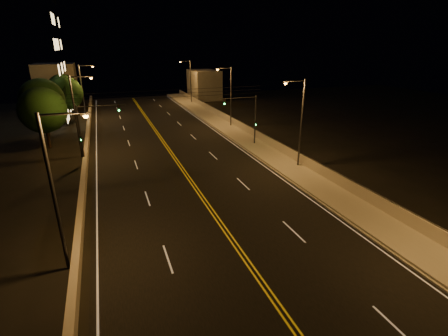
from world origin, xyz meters
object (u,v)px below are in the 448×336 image
object	(u,v)px
streetlight_1	(300,119)
tree_3	(63,90)
traffic_signal_left	(89,127)
tree_1	(42,100)
streetlight_3	(189,79)
streetlight_4	(57,185)
streetlight_2	(229,93)
tree_2	(65,93)
streetlight_6	(84,89)
traffic_signal_right	(249,115)
streetlight_5	(77,111)
tree_0	(43,110)

from	to	relation	value
streetlight_1	tree_3	world-z (taller)	streetlight_1
traffic_signal_left	tree_1	xyz separation A→B (m)	(-6.27, 15.13, 1.04)
streetlight_3	streetlight_4	xyz separation A→B (m)	(-21.45, -54.09, 0.00)
streetlight_2	streetlight_3	bearing A→B (deg)	90.00
tree_3	tree_2	bearing A→B (deg)	-82.66
streetlight_6	tree_2	xyz separation A→B (m)	(-2.94, -0.77, -0.54)
streetlight_4	traffic_signal_right	size ratio (longest dim) A/B	1.42
streetlight_6	tree_2	world-z (taller)	streetlight_6
traffic_signal_right	streetlight_2	bearing A→B (deg)	82.01
tree_1	tree_3	distance (m)	14.97
streetlight_1	streetlight_5	xyz separation A→B (m)	(-21.45, 12.13, 0.00)
streetlight_2	tree_3	bearing A→B (deg)	142.28
streetlight_1	streetlight_4	world-z (taller)	same
streetlight_2	streetlight_6	distance (m)	25.75
streetlight_2	streetlight_4	distance (m)	36.55
streetlight_4	traffic_signal_right	xyz separation A→B (m)	(19.97, 19.03, -1.27)
streetlight_2	traffic_signal_left	bearing A→B (deg)	-152.59
streetlight_3	streetlight_5	distance (m)	38.63
streetlight_3	traffic_signal_left	size ratio (longest dim) A/B	1.42
streetlight_3	tree_0	distance (m)	37.16
tree_2	tree_3	distance (m)	6.03
streetlight_1	streetlight_2	distance (m)	19.78
streetlight_5	tree_3	size ratio (longest dim) A/B	1.24
streetlight_6	streetlight_1	bearing A→B (deg)	-57.78
streetlight_4	tree_2	world-z (taller)	streetlight_4
streetlight_3	streetlight_4	world-z (taller)	same
streetlight_6	tree_3	size ratio (longest dim) A/B	1.24
tree_2	traffic_signal_right	bearing A→B (deg)	-46.39
streetlight_4	streetlight_6	bearing A→B (deg)	90.00
tree_2	tree_3	xyz separation A→B (m)	(-0.77, 5.98, -0.08)
tree_0	tree_1	bearing A→B (deg)	97.43
streetlight_3	traffic_signal_left	distance (m)	40.56
streetlight_1	tree_3	bearing A→B (deg)	122.67
streetlight_6	traffic_signal_left	xyz separation A→B (m)	(1.08, -24.82, -1.27)
tree_1	tree_2	xyz separation A→B (m)	(2.25, 8.91, -0.31)
streetlight_2	traffic_signal_left	size ratio (longest dim) A/B	1.42
tree_2	streetlight_4	bearing A→B (deg)	-86.10
streetlight_3	traffic_signal_right	distance (m)	35.11
tree_1	tree_3	world-z (taller)	tree_1
streetlight_1	tree_0	bearing A→B (deg)	145.83
streetlight_1	tree_0	world-z (taller)	streetlight_1
tree_1	streetlight_3	bearing A→B (deg)	36.79
streetlight_2	tree_2	size ratio (longest dim) A/B	1.22
streetlight_6	tree_1	size ratio (longest dim) A/B	1.14
streetlight_6	tree_0	size ratio (longest dim) A/B	1.21
tree_1	streetlight_1	bearing A→B (deg)	-42.42
streetlight_5	tree_1	xyz separation A→B (m)	(-5.19, 12.21, -0.23)
streetlight_2	traffic_signal_left	xyz separation A→B (m)	(-20.37, -10.56, -1.27)
streetlight_5	tree_2	bearing A→B (deg)	97.92
streetlight_1	streetlight_6	xyz separation A→B (m)	(-21.45, 34.03, 0.00)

